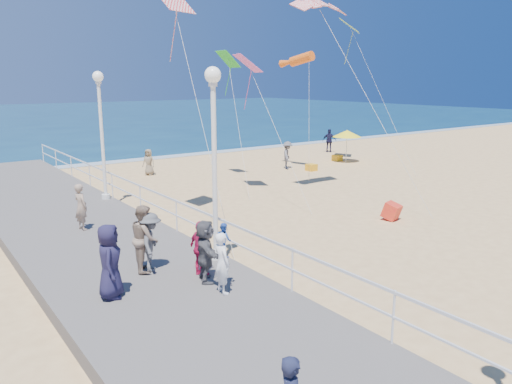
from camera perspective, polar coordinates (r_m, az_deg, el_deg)
ground at (r=17.72m, az=10.44°, el=-5.16°), size 160.00×160.00×0.00m
ocean at (r=77.72m, az=-26.94°, el=7.41°), size 160.00×90.00×0.05m
surf_line at (r=34.75m, az=-14.74°, el=3.46°), size 160.00×1.20×0.04m
boardwalk at (r=13.54m, az=-12.46°, el=-10.07°), size 5.00×44.00×0.40m
railing at (r=14.25m, az=-3.60°, el=-4.14°), size 0.05×42.00×0.55m
lamp_post_mid at (r=13.60m, az=-4.81°, el=5.42°), size 0.44×0.44×5.32m
lamp_post_far at (r=21.77m, az=-17.30°, el=7.64°), size 0.44×0.44×5.32m
woman_holding_toddler at (r=11.92m, az=-3.89°, el=-8.09°), size 0.40×0.57×1.49m
toddler_held at (r=11.95m, az=-3.70°, el=-5.44°), size 0.34×0.42×0.82m
spectator_1 at (r=13.55m, az=-12.61°, el=-5.15°), size 0.92×1.04×1.79m
spectator_2 at (r=13.52m, az=-11.91°, el=-5.61°), size 1.02×1.18×1.58m
spectator_3 at (r=12.98m, az=-6.34°, el=-6.45°), size 0.42×0.88×1.47m
spectator_4 at (r=12.08m, az=-16.39°, el=-7.61°), size 0.87×1.02×1.77m
spectator_5 at (r=12.60m, az=-5.79°, el=-6.71°), size 0.96×1.56×1.60m
spectator_6 at (r=17.79m, az=-19.37°, el=-1.61°), size 0.49×0.64×1.59m
beach_walker_a at (r=30.71m, az=3.61°, el=4.22°), size 1.21×1.22×1.69m
beach_walker_b at (r=38.22m, az=8.38°, el=5.83°), size 1.01×1.04×1.75m
beach_walker_c at (r=29.30m, az=-12.17°, el=3.36°), size 0.83×0.87×1.50m
box_kite at (r=20.18m, az=15.23°, el=-2.30°), size 0.72×0.83×0.74m
beach_umbrella at (r=33.51m, az=10.36°, el=6.58°), size 1.90×1.90×2.14m
beach_chair_left at (r=30.30m, az=6.34°, el=2.81°), size 0.55×0.55×0.40m
beach_chair_right at (r=34.23m, az=9.25°, el=3.86°), size 0.55×0.55×0.40m
kite_parafoil at (r=23.64m, az=7.32°, el=20.68°), size 2.81×0.94×0.65m
kite_windsock at (r=29.76m, az=5.25°, el=14.91°), size 1.00×2.63×1.07m
kite_diamond_pink at (r=23.49m, az=-0.96°, el=14.50°), size 1.46×1.62×0.82m
kite_diamond_multi at (r=33.20m, az=10.65°, el=18.14°), size 1.90×1.86×0.87m
kite_diamond_green at (r=27.16m, az=-3.23°, el=14.92°), size 0.97×1.28×0.86m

